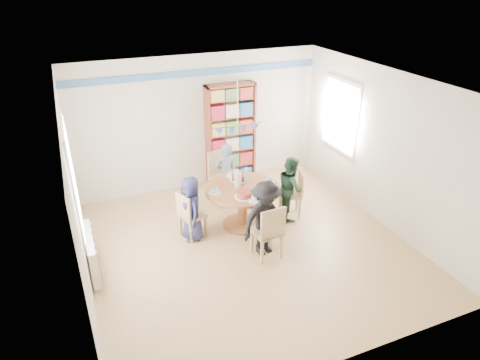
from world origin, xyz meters
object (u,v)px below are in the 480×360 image
chair_right (294,191)px  person_far (226,173)px  person_near (265,219)px  radiator (92,253)px  person_right (291,188)px  chair_far (222,174)px  bookshelf (231,136)px  person_left (191,209)px  chair_left (189,213)px  chair_near (269,230)px  dining_table (242,198)px

chair_right → person_far: bearing=136.0°
person_near → chair_right: bearing=27.3°
radiator → person_right: (3.50, 0.32, 0.24)m
chair_far → bookshelf: 0.95m
chair_far → person_left: 1.39m
bookshelf → chair_left: bearing=-129.9°
chair_near → bookshelf: (0.44, 2.73, 0.52)m
dining_table → person_right: 0.93m
person_right → radiator: bearing=113.2°
radiator → chair_near: size_ratio=1.06×
radiator → chair_left: (1.60, 0.35, 0.12)m
radiator → chair_left: bearing=12.4°
chair_near → chair_left: bearing=133.2°
dining_table → person_far: size_ratio=1.08×
chair_left → radiator: bearing=-167.6°
chair_right → person_left: bearing=-179.1°
dining_table → person_near: person_near is taller
dining_table → chair_left: bearing=-179.2°
chair_near → person_near: 0.20m
chair_left → person_far: (1.02, 0.94, 0.13)m
chair_right → person_near: bearing=-139.0°
person_left → dining_table: bearing=90.1°
chair_near → person_far: person_far is taller
chair_left → person_left: size_ratio=0.75×
person_far → dining_table: bearing=82.8°
bookshelf → person_right: bearing=-74.3°
dining_table → chair_far: chair_far is taller
radiator → bookshelf: bearing=34.1°
chair_right → bookshelf: size_ratio=0.42×
bookshelf → chair_right: bearing=-70.9°
chair_right → chair_far: 1.45m
chair_right → chair_far: size_ratio=0.86×
person_right → person_near: person_near is taller
radiator → person_near: 2.65m
person_left → person_far: 1.38m
dining_table → chair_far: (-0.01, 1.00, 0.01)m
chair_right → person_right: size_ratio=0.75×
chair_near → person_right: person_right is taller
person_right → person_far: bearing=59.9°
chair_left → chair_right: bearing=0.0°
chair_right → chair_left: bearing=-180.0°
radiator → person_right: size_ratio=0.85×
person_far → person_near: (-0.04, -1.82, 0.04)m
person_left → person_near: size_ratio=0.89×
chair_left → dining_table: bearing=0.8°
chair_right → person_left: (-1.96, -0.03, 0.08)m
radiator → person_far: 2.94m
chair_near → person_near: bearing=87.9°
person_left → bookshelf: 2.25m
person_near → dining_table: bearing=76.9°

